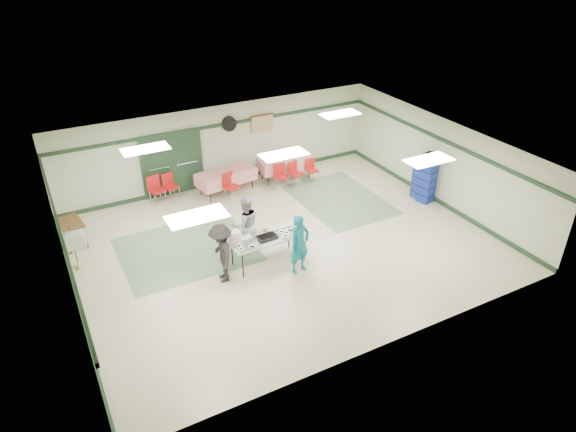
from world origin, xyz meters
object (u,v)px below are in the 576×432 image
serving_table (267,238)px  crate_stack_blue_a (428,178)px  office_printer (76,240)px  chair_c (311,168)px  chair_d (230,184)px  volunteer_teal (300,244)px  chair_loose_b (155,187)px  crate_stack_red (424,183)px  chair_b (280,174)px  volunteer_dark (221,253)px  dining_table_a (286,163)px  broom (74,246)px  dining_table_b (226,176)px  chair_a (294,171)px  volunteer_grey (246,224)px  crate_stack_blue_b (420,179)px  chair_loose_a (170,184)px  printer_table (71,225)px

serving_table → crate_stack_blue_a: 5.99m
office_printer → crate_stack_blue_a: bearing=0.7°
chair_c → chair_d: chair_d is taller
volunteer_teal → chair_loose_b: (-2.22, 5.31, -0.22)m
crate_stack_red → office_printer: (-10.30, 1.03, 0.33)m
crate_stack_red → chair_b: bearing=141.7°
volunteer_teal → volunteer_dark: 1.95m
dining_table_a → broom: bearing=-158.7°
serving_table → volunteer_dark: volunteer_dark is taller
dining_table_b → serving_table: bearing=-108.0°
chair_a → chair_d: bearing=166.3°
dining_table_a → dining_table_b: bearing=-175.6°
volunteer_grey → crate_stack_blue_b: (6.21, 0.25, -0.18)m
volunteer_teal → chair_loose_a: bearing=95.8°
volunteer_dark → crate_stack_blue_b: 7.36m
dining_table_a → crate_stack_blue_a: bearing=-44.5°
chair_loose_b → printer_table: size_ratio=0.98×
volunteer_dark → office_printer: bearing=-115.0°
dining_table_a → volunteer_grey: bearing=-126.5°
chair_loose_b → crate_stack_blue_b: bearing=-39.0°
crate_stack_red → chair_c: bearing=130.5°
volunteer_grey → crate_stack_red: size_ratio=1.38×
dining_table_b → chair_a: chair_a is taller
volunteer_dark → chair_c: (4.80, 3.90, -0.29)m
volunteer_teal → volunteer_dark: size_ratio=1.02×
dining_table_b → crate_stack_red: crate_stack_red is taller
volunteer_dark → chair_loose_a: 4.84m
chair_a → crate_stack_blue_a: (3.12, -3.04, 0.30)m
dining_table_b → office_printer: office_printer is taller
chair_loose_a → broom: 4.13m
chair_d → printer_table: chair_d is taller
chair_a → crate_stack_blue_a: crate_stack_blue_a is taller
volunteer_dark → dining_table_a: volunteer_dark is taller
serving_table → volunteer_dark: size_ratio=1.28×
chair_loose_a → printer_table: 3.47m
chair_a → printer_table: bearing=170.4°
chair_d → chair_loose_a: size_ratio=1.03×
dining_table_b → chair_loose_a: bearing=158.6°
chair_loose_a → office_printer: 4.24m
volunteer_dark → printer_table: 4.57m
crate_stack_blue_b → serving_table: bearing=-170.5°
chair_d → dining_table_b: bearing=57.7°
volunteer_grey → crate_stack_blue_a: bearing=-177.6°
dining_table_b → chair_loose_a: 1.83m
crate_stack_blue_a → chair_c: bearing=129.0°
serving_table → dining_table_b: bearing=79.7°
crate_stack_blue_a → printer_table: 10.61m
chair_b → crate_stack_blue_b: bearing=-24.1°
volunteer_grey → volunteer_dark: (-1.05, -0.93, -0.04)m
dining_table_b → chair_b: size_ratio=2.39×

